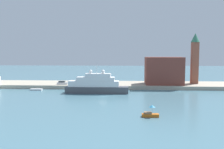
# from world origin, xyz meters

# --- Properties ---
(ground) EXTENTS (400.00, 400.00, 0.00)m
(ground) POSITION_xyz_m (0.00, 0.00, 0.00)
(ground) COLOR slate
(quay_dock) EXTENTS (110.00, 18.38, 1.52)m
(quay_dock) POSITION_xyz_m (0.00, 25.19, 0.76)
(quay_dock) COLOR #ADA38E
(quay_dock) RESTS_ON ground
(large_yacht) EXTENTS (23.45, 4.17, 11.33)m
(large_yacht) POSITION_xyz_m (-3.26, 7.25, 2.99)
(large_yacht) COLOR #4C4C51
(large_yacht) RESTS_ON ground
(small_motorboat) EXTENTS (3.96, 1.48, 2.85)m
(small_motorboat) POSITION_xyz_m (13.65, -25.91, 0.87)
(small_motorboat) COLOR #C66019
(small_motorboat) RESTS_ON ground
(work_barge) EXTENTS (4.69, 1.68, 0.69)m
(work_barge) POSITION_xyz_m (-27.84, 12.12, 0.34)
(work_barge) COLOR silver
(work_barge) RESTS_ON ground
(harbor_building) EXTENTS (15.70, 10.83, 11.67)m
(harbor_building) POSITION_xyz_m (24.23, 23.28, 7.36)
(harbor_building) COLOR brown
(harbor_building) RESTS_ON quay_dock
(bell_tower) EXTENTS (3.75, 3.75, 21.97)m
(bell_tower) POSITION_xyz_m (38.05, 26.16, 13.49)
(bell_tower) COLOR #93513D
(bell_tower) RESTS_ON quay_dock
(parked_car) EXTENTS (4.42, 1.71, 1.47)m
(parked_car) POSITION_xyz_m (-19.29, 19.96, 2.16)
(parked_car) COLOR silver
(parked_car) RESTS_ON quay_dock
(person_figure) EXTENTS (0.36, 0.36, 1.64)m
(person_figure) POSITION_xyz_m (-15.88, 19.65, 2.28)
(person_figure) COLOR #4C4C4C
(person_figure) RESTS_ON quay_dock
(mooring_bollard) EXTENTS (0.39, 0.39, 0.86)m
(mooring_bollard) POSITION_xyz_m (-3.59, 17.67, 1.95)
(mooring_bollard) COLOR black
(mooring_bollard) RESTS_ON quay_dock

